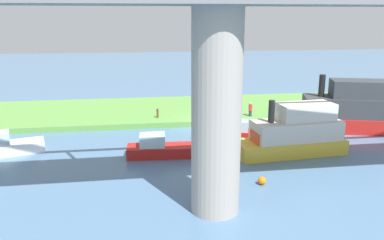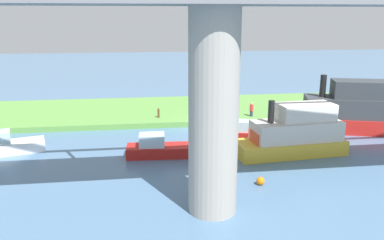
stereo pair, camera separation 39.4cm
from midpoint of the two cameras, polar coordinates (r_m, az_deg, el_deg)
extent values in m
plane|color=#4C7093|center=(36.63, 2.22, -0.95)|extent=(160.00, 160.00, 0.00)
cube|color=#5B9342|center=(42.30, 0.83, 1.56)|extent=(80.00, 12.00, 0.50)
cylinder|color=#9E998E|center=(19.54, 3.71, 0.81)|extent=(2.51, 2.51, 10.42)
cube|color=slate|center=(18.98, 4.00, 17.02)|extent=(71.19, 4.00, 0.50)
cylinder|color=#2D334C|center=(38.70, 8.88, 0.93)|extent=(0.29, 0.29, 0.55)
cylinder|color=red|center=(38.57, 8.91, 1.76)|extent=(0.50, 0.50, 0.60)
sphere|color=tan|center=(38.48, 8.93, 2.37)|extent=(0.24, 0.24, 0.24)
cylinder|color=brown|center=(37.82, -4.57, 1.00)|extent=(0.20, 0.20, 0.88)
cube|color=red|center=(37.77, 21.23, -0.46)|extent=(10.25, 5.83, 1.30)
cube|color=#33383D|center=(37.55, 22.25, 1.74)|extent=(8.29, 4.98, 1.73)
cube|color=#33383D|center=(37.44, 23.61, 4.11)|extent=(5.36, 3.73, 1.51)
cylinder|color=black|center=(36.69, 18.75, 4.71)|extent=(0.54, 0.54, 1.95)
cube|color=#D84C2D|center=(37.00, 17.48, 1.38)|extent=(2.20, 2.35, 0.97)
cube|color=red|center=(28.98, -4.06, -4.45)|extent=(5.14, 2.07, 0.79)
cube|color=silver|center=(28.72, -5.44, -2.89)|extent=(1.90, 1.54, 0.90)
cube|color=red|center=(33.11, 8.11, -2.14)|extent=(5.00, 3.05, 0.73)
cube|color=silver|center=(32.92, 7.06, -0.79)|extent=(2.03, 1.80, 0.84)
cube|color=white|center=(32.52, -24.77, -3.65)|extent=(5.46, 3.13, 0.80)
cube|color=gold|center=(30.13, 14.32, -3.83)|extent=(8.34, 3.46, 1.08)
cube|color=beige|center=(29.97, 15.24, -1.47)|extent=(6.70, 3.04, 1.44)
cube|color=beige|center=(29.93, 16.48, 1.11)|extent=(4.24, 2.43, 1.26)
cylinder|color=black|center=(28.67, 11.78, 1.19)|extent=(0.45, 0.45, 1.62)
cube|color=#D84C2D|center=(28.93, 10.62, -2.43)|extent=(1.59, 1.75, 0.81)
sphere|color=orange|center=(24.54, 10.35, -8.68)|extent=(0.50, 0.50, 0.50)
camera|label=1|loc=(0.20, -89.64, 0.10)|focal=36.81mm
camera|label=2|loc=(0.20, 90.36, -0.10)|focal=36.81mm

